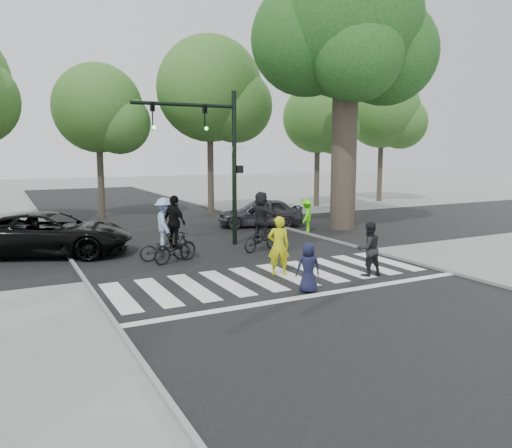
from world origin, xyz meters
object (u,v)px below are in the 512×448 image
(traffic_signal, at_px, (214,146))
(cyclist_right, at_px, (261,225))
(eucalyptus, at_px, (345,32))
(cyclist_left, at_px, (164,234))
(car_suv, at_px, (51,234))
(car_grey, at_px, (260,213))
(pedestrian_child, at_px, (308,268))
(cyclist_mid, at_px, (175,235))
(pedestrian_woman, at_px, (279,246))
(pedestrian_adult, at_px, (369,249))

(traffic_signal, relative_size, cyclist_right, 2.68)
(traffic_signal, relative_size, eucalyptus, 0.46)
(cyclist_left, bearing_deg, cyclist_right, -0.68)
(cyclist_left, distance_m, car_suv, 4.33)
(eucalyptus, distance_m, car_grey, 9.24)
(pedestrian_child, bearing_deg, cyclist_mid, -52.24)
(eucalyptus, height_order, car_suv, eucalyptus)
(traffic_signal, relative_size, cyclist_left, 2.77)
(eucalyptus, distance_m, pedestrian_child, 14.12)
(traffic_signal, distance_m, cyclist_left, 4.20)
(pedestrian_woman, height_order, cyclist_mid, cyclist_mid)
(traffic_signal, bearing_deg, pedestrian_adult, -70.16)
(eucalyptus, distance_m, cyclist_mid, 12.99)
(pedestrian_child, bearing_deg, traffic_signal, -76.49)
(pedestrian_adult, bearing_deg, pedestrian_woman, -22.14)
(traffic_signal, height_order, cyclist_right, traffic_signal)
(car_suv, bearing_deg, eucalyptus, -64.87)
(car_suv, bearing_deg, pedestrian_woman, -113.40)
(pedestrian_woman, distance_m, cyclist_mid, 3.78)
(traffic_signal, bearing_deg, pedestrian_child, -92.43)
(pedestrian_child, distance_m, pedestrian_adult, 2.69)
(cyclist_left, relative_size, cyclist_right, 0.97)
(cyclist_mid, bearing_deg, traffic_signal, 41.65)
(traffic_signal, xyz_separation_m, pedestrian_woman, (-0.08, -5.10, -3.00))
(cyclist_mid, distance_m, car_grey, 8.47)
(car_grey, bearing_deg, cyclist_mid, -27.33)
(cyclist_right, bearing_deg, car_grey, 62.41)
(cyclist_right, distance_m, car_grey, 5.97)
(traffic_signal, height_order, cyclist_left, traffic_signal)
(traffic_signal, xyz_separation_m, cyclist_left, (-2.52, -1.58, -2.96))
(eucalyptus, distance_m, car_suv, 15.47)
(cyclist_right, bearing_deg, cyclist_left, 179.32)
(cyclist_left, bearing_deg, car_grey, 39.03)
(cyclist_left, xyz_separation_m, cyclist_right, (3.70, -0.04, 0.06))
(pedestrian_adult, relative_size, cyclist_mid, 0.72)
(pedestrian_woman, xyz_separation_m, cyclist_left, (-2.44, 3.52, 0.04))
(eucalyptus, xyz_separation_m, pedestrian_child, (-7.48, -8.53, -8.41))
(cyclist_right, height_order, car_suv, cyclist_right)
(car_suv, bearing_deg, cyclist_right, -87.71)
(pedestrian_child, relative_size, cyclist_left, 0.62)
(traffic_signal, bearing_deg, car_suv, 168.94)
(pedestrian_woman, height_order, car_suv, pedestrian_woman)
(cyclist_mid, xyz_separation_m, car_grey, (6.25, 5.71, -0.23))
(pedestrian_child, xyz_separation_m, cyclist_left, (-2.22, 5.48, 0.27))
(traffic_signal, distance_m, car_suv, 6.75)
(eucalyptus, height_order, pedestrian_child, eucalyptus)
(traffic_signal, xyz_separation_m, pedestrian_adult, (2.30, -6.37, -3.08))
(eucalyptus, height_order, cyclist_mid, eucalyptus)
(pedestrian_woman, xyz_separation_m, pedestrian_adult, (2.38, -1.28, -0.08))
(car_grey, bearing_deg, eucalyptus, 76.12)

